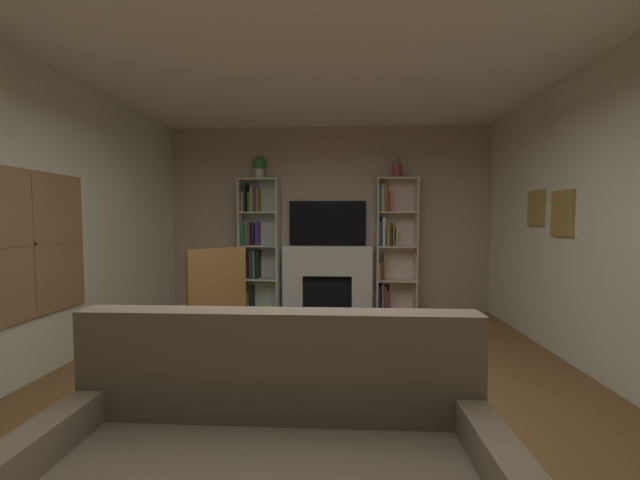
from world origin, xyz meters
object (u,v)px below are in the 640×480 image
object	(u,v)px
potted_plant	(259,166)
coffee_table	(294,393)
tv	(328,223)
bookshelf_left	(256,244)
vase_with_flowers	(397,170)
fireplace	(327,278)
armchair	(209,302)
bookshelf_right	(391,246)

from	to	relation	value
potted_plant	coffee_table	size ratio (longest dim) A/B	0.46
tv	potted_plant	size ratio (longest dim) A/B	3.45
tv	bookshelf_left	size ratio (longest dim) A/B	0.58
vase_with_flowers	bookshelf_left	bearing A→B (deg)	179.26
fireplace	tv	bearing A→B (deg)	90.00
potted_plant	coffee_table	bearing A→B (deg)	-73.74
armchair	fireplace	bearing A→B (deg)	57.69
bookshelf_right	armchair	size ratio (longest dim) A/B	1.81
fireplace	coffee_table	distance (m)	3.38
tv	armchair	world-z (taller)	tv
fireplace	vase_with_flowers	size ratio (longest dim) A/B	3.59
armchair	bookshelf_right	bearing A→B (deg)	40.64
fireplace	vase_with_flowers	distance (m)	1.94
tv	coffee_table	world-z (taller)	tv
coffee_table	fireplace	bearing A→B (deg)	88.80
bookshelf_left	vase_with_flowers	world-z (taller)	vase_with_flowers
bookshelf_left	potted_plant	size ratio (longest dim) A/B	5.96
fireplace	bookshelf_right	bearing A→B (deg)	-1.13
fireplace	bookshelf_left	bearing A→B (deg)	-178.95
tv	potted_plant	distance (m)	1.36
fireplace	vase_with_flowers	bearing A→B (deg)	-2.64
bookshelf_left	armchair	world-z (taller)	bookshelf_left
bookshelf_left	bookshelf_right	size ratio (longest dim) A/B	1.00
armchair	coffee_table	world-z (taller)	armchair
armchair	coffee_table	distance (m)	1.89
coffee_table	bookshelf_right	bearing A→B (deg)	72.82
coffee_table	bookshelf_left	bearing A→B (deg)	107.20
potted_plant	coffee_table	world-z (taller)	potted_plant
tv	coffee_table	bearing A→B (deg)	-91.18
potted_plant	tv	bearing A→B (deg)	6.57
tv	coffee_table	distance (m)	3.60
vase_with_flowers	coffee_table	xyz separation A→B (m)	(-1.11, -3.33, -1.84)
fireplace	tv	xyz separation A→B (m)	(0.00, 0.07, 0.84)
potted_plant	coffee_table	distance (m)	3.96
fireplace	vase_with_flowers	xyz separation A→B (m)	(1.04, -0.05, 1.64)
bookshelf_right	vase_with_flowers	xyz separation A→B (m)	(0.07, -0.03, 1.15)
fireplace	bookshelf_right	size ratio (longest dim) A/B	0.72
armchair	tv	bearing A→B (deg)	58.66
potted_plant	fireplace	bearing A→B (deg)	2.66
tv	vase_with_flowers	world-z (taller)	vase_with_flowers
bookshelf_right	coffee_table	size ratio (longest dim) A/B	2.74
bookshelf_left	coffee_table	distance (m)	3.59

